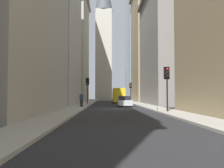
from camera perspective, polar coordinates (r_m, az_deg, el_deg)
name	(u,v)px	position (r m, az deg, el deg)	size (l,w,h in m)	color
ground_plane	(115,109)	(29.42, 0.77, -5.48)	(135.00, 135.00, 0.00)	#262628
sidewalk_right	(76,108)	(29.59, -8.01, -5.30)	(90.00, 2.20, 0.14)	#A8A399
sidewalk_left	(155,108)	(29.93, 9.45, -5.26)	(90.00, 2.20, 0.14)	#A8A399
building_left_far	(155,42)	(62.46, 9.53, 9.22)	(15.63, 10.50, 28.35)	#9E8966
building_left_midfar	(177,42)	(43.72, 14.33, 9.05)	(17.43, 10.50, 20.43)	gray
building_right_midfar	(43,33)	(41.04, -15.00, 10.86)	(15.40, 10.50, 21.88)	#B7B2A5
building_right_far	(65,43)	(61.93, -10.33, 9.01)	(17.19, 10.50, 27.68)	#A8A091
glass_tower_distant	(149,0)	(85.45, 8.31, 17.99)	(19.38, 14.00, 62.82)	#8CA8B7
church_spire	(104,29)	(75.36, -1.86, 12.06)	(5.07, 5.07, 39.24)	#B7B2A5
delivery_truck	(119,96)	(49.80, 1.47, -2.58)	(6.46, 2.25, 2.84)	yellow
sedan_silver	(124,102)	(34.59, 2.76, -3.93)	(4.30, 1.78, 1.42)	#B7BABF
traffic_light_foreground	(167,78)	(22.73, 12.14, 1.24)	(0.43, 0.52, 3.87)	black
traffic_light_midblock	(87,85)	(40.11, -5.48, -0.17)	(0.43, 0.52, 4.10)	black
traffic_light_far_junction	(131,88)	(53.88, 4.16, -0.84)	(0.43, 0.52, 4.01)	black
pedestrian	(81,99)	(31.29, -6.80, -3.28)	(0.26, 0.44, 1.74)	black
discarded_bottle	(157,109)	(24.47, 10.04, -5.45)	(0.07, 0.07, 0.27)	brown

